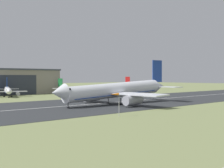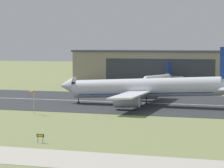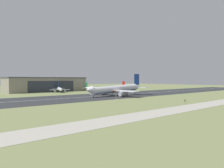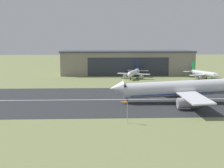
# 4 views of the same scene
# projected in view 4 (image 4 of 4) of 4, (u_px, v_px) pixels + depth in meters

# --- Properties ---
(ground_plane) EXTENTS (737.81, 737.81, 0.00)m
(ground_plane) POSITION_uv_depth(u_px,v_px,m) (205.00, 156.00, 59.57)
(ground_plane) COLOR #7A8451
(runway_strip) EXTENTS (497.81, 53.51, 0.06)m
(runway_strip) POSITION_uv_depth(u_px,v_px,m) (154.00, 99.00, 114.31)
(runway_strip) COLOR #2B2D30
(runway_strip) RESTS_ON ground_plane
(runway_centreline) EXTENTS (448.03, 0.70, 0.01)m
(runway_centreline) POSITION_uv_depth(u_px,v_px,m) (154.00, 99.00, 114.30)
(runway_centreline) COLOR silver
(runway_centreline) RESTS_ON runway_strip
(hangar_building) EXTENTS (81.13, 25.50, 14.63)m
(hangar_building) POSITION_uv_depth(u_px,v_px,m) (127.00, 62.00, 195.66)
(hangar_building) COLOR gray
(hangar_building) RESTS_ON ground_plane
(airplane_landing) EXTENTS (54.76, 45.67, 16.89)m
(airplane_landing) POSITION_uv_depth(u_px,v_px,m) (187.00, 89.00, 107.76)
(airplane_landing) COLOR silver
(airplane_landing) RESTS_ON ground_plane
(airplane_parked_east) EXTENTS (18.60, 22.68, 9.68)m
(airplane_parked_east) POSITION_uv_depth(u_px,v_px,m) (134.00, 73.00, 172.83)
(airplane_parked_east) COLOR white
(airplane_parked_east) RESTS_ON ground_plane
(airplane_parked_far_east) EXTENTS (19.25, 23.66, 8.99)m
(airplane_parked_far_east) POSITION_uv_depth(u_px,v_px,m) (204.00, 74.00, 172.72)
(airplane_parked_far_east) COLOR silver
(airplane_parked_far_east) RESTS_ON ground_plane
(windsock_pole) EXTENTS (2.31, 1.31, 5.98)m
(windsock_pole) POSITION_uv_depth(u_px,v_px,m) (123.00, 103.00, 81.81)
(windsock_pole) COLOR #B7B7BC
(windsock_pole) RESTS_ON ground_plane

